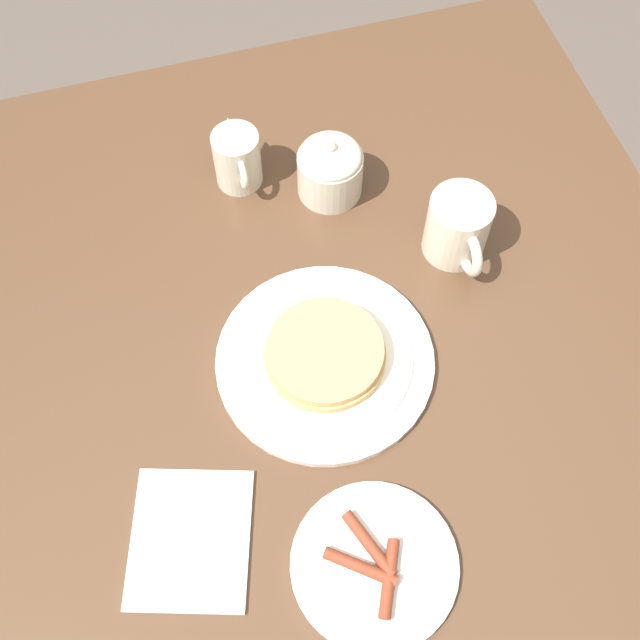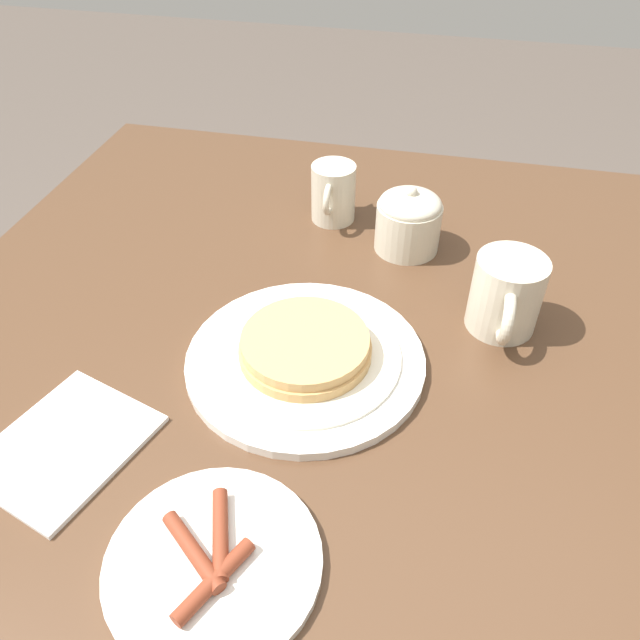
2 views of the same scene
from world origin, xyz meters
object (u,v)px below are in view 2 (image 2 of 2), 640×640
(pancake_plate, at_px, (305,355))
(coffee_mug, at_px, (506,295))
(side_plate_bacon, at_px, (213,561))
(napkin, at_px, (65,445))
(sugar_bowl, at_px, (409,220))
(creamer_pitcher, at_px, (333,191))

(pancake_plate, height_order, coffee_mug, coffee_mug)
(side_plate_bacon, distance_m, napkin, 0.21)
(side_plate_bacon, bearing_deg, pancake_plate, 175.80)
(sugar_bowl, xyz_separation_m, napkin, (0.44, -0.30, -0.04))
(side_plate_bacon, xyz_separation_m, napkin, (-0.09, -0.19, -0.00))
(side_plate_bacon, bearing_deg, napkin, -114.28)
(creamer_pitcher, bearing_deg, pancake_plate, 6.12)
(pancake_plate, distance_m, side_plate_bacon, 0.26)
(coffee_mug, bearing_deg, napkin, -56.06)
(pancake_plate, xyz_separation_m, creamer_pitcher, (-0.32, -0.03, 0.03))
(sugar_bowl, relative_size, napkin, 0.51)
(pancake_plate, relative_size, sugar_bowl, 2.80)
(side_plate_bacon, bearing_deg, sugar_bowl, 168.68)
(pancake_plate, distance_m, coffee_mug, 0.25)
(side_plate_bacon, bearing_deg, creamer_pitcher, -178.48)
(side_plate_bacon, distance_m, sugar_bowl, 0.54)
(coffee_mug, xyz_separation_m, creamer_pitcher, (-0.20, -0.26, -0.00))
(napkin, bearing_deg, side_plate_bacon, 65.72)
(pancake_plate, bearing_deg, sugar_bowl, 162.05)
(coffee_mug, distance_m, napkin, 0.52)
(side_plate_bacon, distance_m, coffee_mug, 0.45)
(pancake_plate, relative_size, side_plate_bacon, 1.47)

